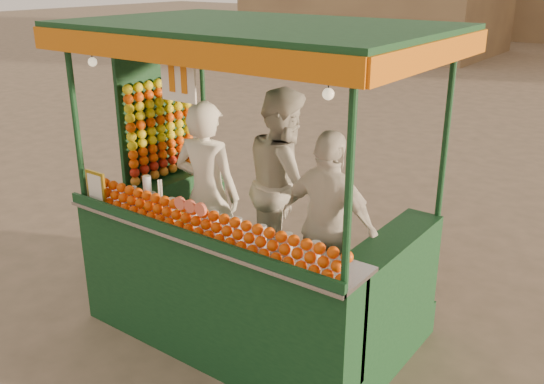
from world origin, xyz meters
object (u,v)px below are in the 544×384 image
Objects in this scene: vendor_middle at (285,183)px; juice_cart at (241,241)px; vendor_right at (329,225)px; vendor_left at (207,195)px.

juice_cart is at bearing 143.77° from vendor_middle.
juice_cart is 1.86× the size of vendor_right.
juice_cart is 0.58m from vendor_left.
vendor_left is 1.08× the size of vendor_right.
vendor_left reaches higher than vendor_right.
vendor_middle is 1.12× the size of vendor_right.
juice_cart is at bearing 25.32° from vendor_right.
juice_cart is 0.79m from vendor_middle.
vendor_left is at bearing 13.83° from vendor_right.
vendor_left is 0.78m from vendor_middle.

